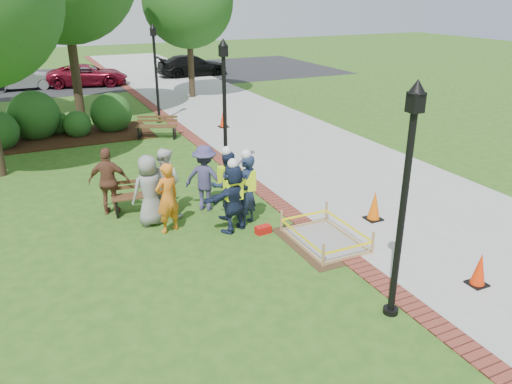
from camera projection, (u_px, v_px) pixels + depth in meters
name	position (u px, v px, depth m)	size (l,w,h in m)	color
ground	(259.00, 255.00, 11.20)	(100.00, 100.00, 0.00)	#285116
sidewalk	(263.00, 128.00, 21.56)	(6.00, 60.00, 0.02)	#9E9E99
brick_edging	(191.00, 137.00, 20.27)	(0.50, 60.00, 0.03)	maroon
mulch_bed	(63.00, 138.00, 20.06)	(7.00, 3.00, 0.05)	#381E0F
parking_lot	(87.00, 79.00, 33.83)	(36.00, 12.00, 0.01)	black
wet_concrete_pad	(325.00, 233.00, 11.69)	(1.70, 2.30, 0.55)	#47331E
bench_near	(143.00, 202.00, 13.31)	(1.63, 0.72, 0.85)	brown
bench_far	(157.00, 131.00, 20.02)	(1.68, 1.13, 0.87)	#4E381B
cone_front	(479.00, 270.00, 9.91)	(0.37, 0.37, 0.73)	black
cone_back	(374.00, 206.00, 12.77)	(0.41, 0.41, 0.80)	black
cone_far	(223.00, 119.00, 21.56)	(0.41, 0.41, 0.81)	black
toolbox	(263.00, 230.00, 12.17)	(0.38, 0.21, 0.19)	#B8130E
lamp_near	(405.00, 187.00, 8.25)	(0.28, 0.28, 4.26)	black
lamp_mid	(224.00, 100.00, 14.96)	(0.28, 0.28, 4.26)	black
lamp_far	(156.00, 66.00, 21.67)	(0.28, 0.28, 4.26)	black
tree_right	(188.00, 2.00, 26.14)	(4.79, 4.79, 7.40)	#3D2D1E
shrub_a	(1.00, 148.00, 18.84)	(1.51, 1.51, 1.51)	#154919
shrub_b	(38.00, 137.00, 20.28)	(2.03, 2.03, 2.03)	#154919
shrub_c	(79.00, 136.00, 20.43)	(1.11, 1.11, 1.11)	#154919
shrub_d	(113.00, 130.00, 21.30)	(1.71, 1.71, 1.71)	#154919
shrub_e	(59.00, 133.00, 20.83)	(0.96, 0.96, 0.96)	#154919
casual_person_a	(149.00, 191.00, 12.38)	(0.63, 0.46, 1.81)	gray
casual_person_b	(167.00, 198.00, 11.99)	(0.65, 0.53, 1.76)	orange
casual_person_c	(165.00, 183.00, 12.81)	(0.69, 0.69, 1.84)	silver
casual_person_d	(109.00, 182.00, 12.96)	(0.68, 0.57, 1.81)	brown
casual_person_e	(205.00, 178.00, 13.23)	(0.67, 0.65, 1.79)	#3C3862
hivis_worker_a	(233.00, 195.00, 12.03)	(0.63, 0.52, 1.86)	#1B2D46
hivis_worker_b	(246.00, 188.00, 12.34)	(0.69, 0.64, 1.97)	#161839
hivis_worker_c	(227.00, 183.00, 12.71)	(0.59, 0.40, 1.93)	#191E42
parked_car_b	(24.00, 90.00, 30.05)	(4.37, 1.90, 1.43)	#A4A3A8
parked_car_c	(89.00, 86.00, 31.30)	(4.43, 1.93, 1.45)	maroon
parked_car_d	(193.00, 76.00, 35.04)	(4.75, 2.07, 1.55)	black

